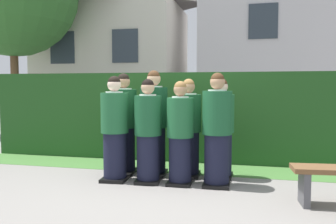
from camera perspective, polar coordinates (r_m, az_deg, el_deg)
The scene contains 13 objects.
ground_plane at distance 5.43m, azimuth -0.56°, elevation -11.30°, with size 60.00×60.00×0.00m, color gray.
student_front_row_0 at distance 5.48m, azimuth -8.58°, elevation -3.04°, with size 0.42×0.52×1.61m.
student_front_row_1 at distance 5.33m, azimuth -3.24°, elevation -3.47°, with size 0.41×0.48×1.56m.
student_front_row_2 at distance 5.22m, azimuth 1.98°, elevation -3.80°, with size 0.40×0.48×1.52m.
student_front_row_3 at distance 5.17m, azimuth 7.89°, elevation -3.27°, with size 0.43×0.52×1.64m.
student_rear_row_0 at distance 5.92m, azimuth -7.12°, elevation -2.23°, with size 0.43×0.50×1.66m.
student_rear_row_1 at distance 5.75m, azimuth -2.29°, elevation -2.17°, with size 0.44×0.55×1.70m.
student_rear_row_2 at distance 5.69m, azimuth 3.31°, elevation -2.93°, with size 0.41×0.46×1.57m.
student_rear_row_3 at distance 5.66m, azimuth 8.52°, elevation -2.98°, with size 0.41×0.50×1.57m.
hedge at distance 7.02m, azimuth 2.88°, elevation -0.68°, with size 7.95×0.70×1.71m.
school_building_main at distance 14.22m, azimuth 21.98°, elevation 14.48°, with size 8.10×4.52×7.92m.
school_building_annex at distance 14.29m, azimuth -8.52°, elevation 10.67°, with size 5.39×4.25×6.00m.
lawn_strip at distance 6.38m, azimuth 1.57°, elevation -8.92°, with size 7.95×0.90×0.01m, color #477A38.
Camera 1 is at (1.22, -5.08, 1.45)m, focal length 37.84 mm.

